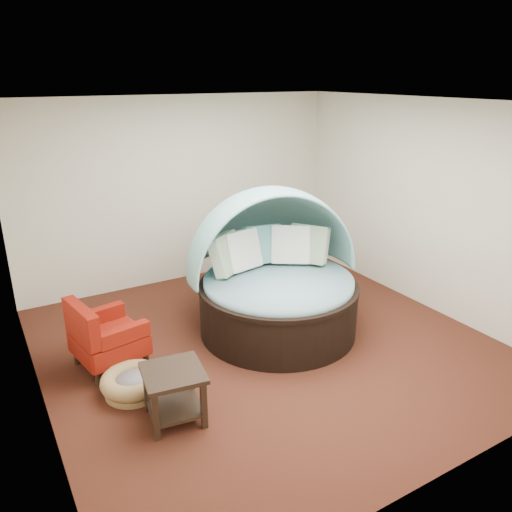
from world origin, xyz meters
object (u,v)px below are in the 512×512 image
pet_basket (133,382)px  side_table (174,388)px  red_armchair (104,337)px  canopy_daybed (275,266)px

pet_basket → side_table: size_ratio=1.39×
pet_basket → red_armchair: size_ratio=1.05×
canopy_daybed → red_armchair: size_ratio=2.87×
pet_basket → side_table: side_table is taller
canopy_daybed → pet_basket: 2.19m
canopy_daybed → red_armchair: bearing=-173.1°
canopy_daybed → pet_basket: size_ratio=2.73×
red_armchair → side_table: bearing=-85.1°
canopy_daybed → red_armchair: canopy_daybed is taller
red_armchair → side_table: 1.26m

